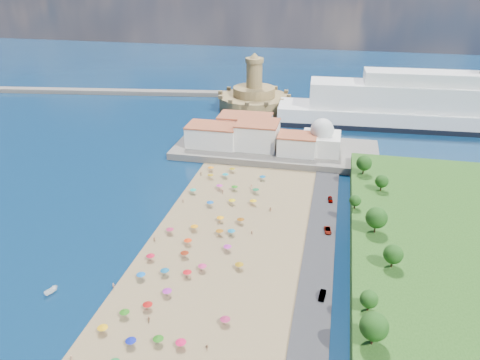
# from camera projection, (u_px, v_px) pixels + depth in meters

# --- Properties ---
(ground) EXTENTS (700.00, 700.00, 0.00)m
(ground) POSITION_uv_depth(u_px,v_px,m) (211.00, 235.00, 147.76)
(ground) COLOR #071938
(ground) RESTS_ON ground
(terrace) EXTENTS (90.00, 36.00, 3.00)m
(terrace) POSITION_uv_depth(u_px,v_px,m) (275.00, 150.00, 209.80)
(terrace) COLOR #59544C
(terrace) RESTS_ON ground
(jetty) EXTENTS (18.00, 70.00, 2.40)m
(jetty) POSITION_uv_depth(u_px,v_px,m) (243.00, 123.00, 245.07)
(jetty) COLOR #59544C
(jetty) RESTS_ON ground
(breakwater) EXTENTS (199.03, 34.77, 2.60)m
(breakwater) POSITION_uv_depth(u_px,v_px,m) (110.00, 92.00, 303.46)
(breakwater) COLOR #59544C
(breakwater) RESTS_ON ground
(waterfront_buildings) EXTENTS (57.00, 29.00, 11.00)m
(waterfront_buildings) POSITION_uv_depth(u_px,v_px,m) (247.00, 134.00, 210.14)
(waterfront_buildings) COLOR silver
(waterfront_buildings) RESTS_ON terrace
(domed_building) EXTENTS (16.00, 16.00, 15.00)m
(domed_building) POSITION_uv_depth(u_px,v_px,m) (321.00, 139.00, 201.05)
(domed_building) COLOR silver
(domed_building) RESTS_ON terrace
(fortress) EXTENTS (40.00, 40.00, 32.40)m
(fortress) POSITION_uv_depth(u_px,v_px,m) (254.00, 98.00, 269.28)
(fortress) COLOR #A18450
(fortress) RESTS_ON ground
(cruise_ship) EXTENTS (161.72, 31.38, 35.15)m
(cruise_ship) POSITION_uv_depth(u_px,v_px,m) (436.00, 108.00, 237.55)
(cruise_ship) COLOR black
(cruise_ship) RESTS_ON ground
(beach_parasols) EXTENTS (31.03, 115.19, 2.20)m
(beach_parasols) POSITION_uv_depth(u_px,v_px,m) (195.00, 249.00, 136.65)
(beach_parasols) COLOR gray
(beach_parasols) RESTS_ON beach
(beachgoers) EXTENTS (35.06, 99.32, 1.89)m
(beachgoers) POSITION_uv_depth(u_px,v_px,m) (205.00, 227.00, 150.06)
(beachgoers) COLOR tan
(beachgoers) RESTS_ON beach
(moored_boats) EXTENTS (5.28, 30.03, 1.59)m
(moored_boats) POSITION_uv_depth(u_px,v_px,m) (26.00, 323.00, 110.70)
(moored_boats) COLOR white
(moored_boats) RESTS_ON ground
(parked_cars) EXTENTS (2.68, 58.14, 1.38)m
(parked_cars) POSITION_uv_depth(u_px,v_px,m) (327.00, 236.00, 144.71)
(parked_cars) COLOR gray
(parked_cars) RESTS_ON promenade
(hillside_trees) EXTENTS (13.99, 107.16, 8.11)m
(hillside_trees) POSITION_uv_depth(u_px,v_px,m) (373.00, 235.00, 128.43)
(hillside_trees) COLOR #382314
(hillside_trees) RESTS_ON hillside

